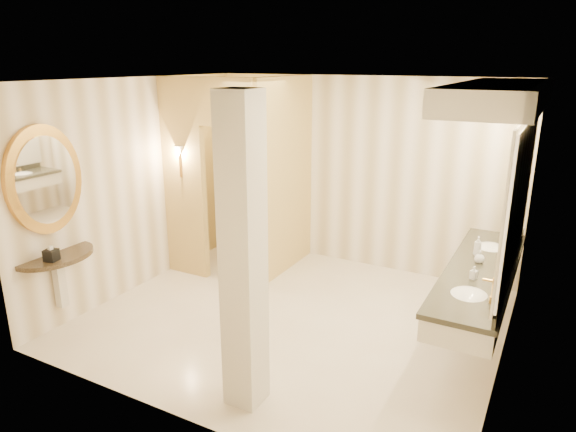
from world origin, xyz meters
name	(u,v)px	position (x,y,z in m)	size (l,w,h in m)	color
floor	(293,318)	(0.00, 0.00, 0.00)	(4.50, 4.50, 0.00)	white
ceiling	(294,80)	(0.00, 0.00, 2.70)	(4.50, 4.50, 0.00)	silver
wall_back	(359,173)	(0.00, 2.00, 1.35)	(4.50, 0.02, 2.70)	white
wall_front	(172,270)	(0.00, -2.00, 1.35)	(4.50, 0.02, 2.70)	white
wall_left	(140,185)	(-2.25, 0.00, 1.35)	(0.02, 4.00, 2.70)	white
wall_right	(515,240)	(2.25, 0.00, 1.35)	(0.02, 4.00, 2.70)	white
toilet_closet	(253,177)	(-1.13, 0.97, 1.39)	(1.50, 1.55, 2.70)	#E2C076
wall_sconce	(179,152)	(-1.93, 0.43, 1.73)	(0.14, 0.14, 0.42)	#B9883B
vanity	(493,196)	(1.98, 0.40, 1.63)	(0.75, 2.75, 2.09)	beige
console_shelf	(49,213)	(-2.21, -1.39, 1.34)	(0.89, 0.89, 1.90)	black
pillar	(243,258)	(0.34, -1.52, 1.35)	(0.30, 0.30, 2.70)	beige
tissue_box	(51,255)	(-2.06, -1.54, 0.94)	(0.12, 0.12, 0.12)	black
toilet	(278,229)	(-1.18, 1.75, 0.39)	(0.44, 0.77, 0.79)	white
soap_bottle_a	(474,273)	(1.93, 0.07, 0.94)	(0.06, 0.06, 0.13)	beige
soap_bottle_b	(480,257)	(1.91, 0.52, 0.94)	(0.10, 0.10, 0.13)	silver
soap_bottle_c	(478,246)	(1.85, 0.74, 0.98)	(0.08, 0.08, 0.21)	#C6B28C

